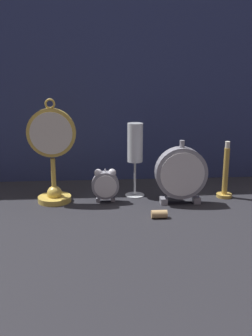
% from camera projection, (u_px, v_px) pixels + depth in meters
% --- Properties ---
extents(ground_plane, '(4.00, 4.00, 0.00)m').
position_uv_depth(ground_plane, '(128.00, 211.00, 1.05)').
color(ground_plane, '#232328').
extents(fabric_backdrop_drape, '(1.63, 0.01, 0.77)m').
position_uv_depth(fabric_backdrop_drape, '(121.00, 70.00, 1.27)').
color(fabric_backdrop_drape, navy).
rests_on(fabric_backdrop_drape, ground_plane).
extents(pocket_watch_on_stand, '(0.14, 0.10, 0.31)m').
position_uv_depth(pocket_watch_on_stand, '(53.00, 158.00, 1.09)').
color(pocket_watch_on_stand, gold).
rests_on(pocket_watch_on_stand, ground_plane).
extents(alarm_clock_twin_bell, '(0.08, 0.03, 0.10)m').
position_uv_depth(alarm_clock_twin_bell, '(105.00, 184.00, 1.11)').
color(alarm_clock_twin_bell, gray).
rests_on(alarm_clock_twin_bell, ground_plane).
extents(mantel_clock_silver, '(0.15, 0.04, 0.19)m').
position_uv_depth(mantel_clock_silver, '(181.00, 173.00, 1.09)').
color(mantel_clock_silver, gray).
rests_on(mantel_clock_silver, ground_plane).
extents(champagne_flute, '(0.06, 0.06, 0.23)m').
position_uv_depth(champagne_flute, '(135.00, 148.00, 1.14)').
color(champagne_flute, silver).
rests_on(champagne_flute, ground_plane).
extents(brass_candlestick, '(0.05, 0.05, 0.18)m').
position_uv_depth(brass_candlestick, '(225.00, 178.00, 1.15)').
color(brass_candlestick, gold).
rests_on(brass_candlestick, ground_plane).
extents(wine_cork, '(0.04, 0.02, 0.02)m').
position_uv_depth(wine_cork, '(159.00, 214.00, 1.00)').
color(wine_cork, tan).
rests_on(wine_cork, ground_plane).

